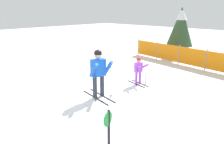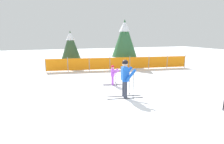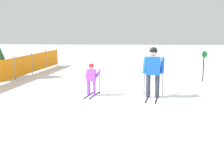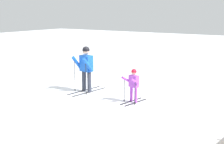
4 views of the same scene
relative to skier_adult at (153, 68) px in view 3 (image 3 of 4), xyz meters
The scene contains 5 objects.
ground_plane 1.07m from the skier_adult, 144.58° to the left, with size 60.00×60.00×0.00m, color white.
skier_adult is the anchor object (origin of this frame).
skier_child 2.19m from the skier_adult, 85.80° to the left, with size 1.12×0.55×1.16m.
safety_fence 6.60m from the skier_adult, 70.60° to the left, with size 11.66×1.88×1.12m.
trail_marker 3.94m from the skier_adult, 40.29° to the right, with size 0.09×0.27×1.39m.
Camera 3 is at (-9.40, 0.81, 2.41)m, focal length 45.00 mm.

